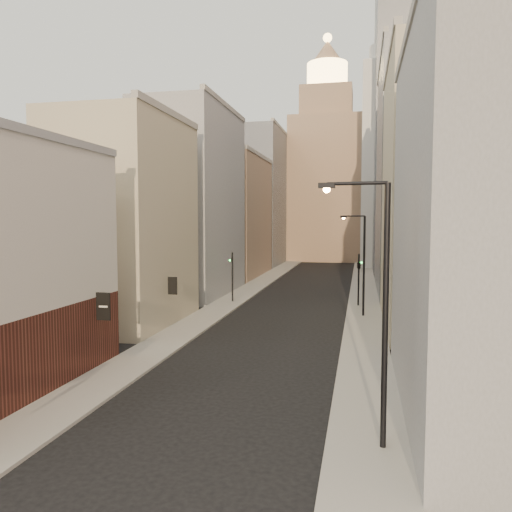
{
  "coord_description": "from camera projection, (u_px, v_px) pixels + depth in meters",
  "views": [
    {
      "loc": [
        6.17,
        -10.13,
        8.28
      ],
      "look_at": [
        -0.37,
        20.74,
        5.92
      ],
      "focal_mm": 35.0,
      "sensor_mm": 36.0,
      "label": 1
    }
  ],
  "objects": [
    {
      "name": "sidewalk_left",
      "position": [
        264.0,
        280.0,
        66.77
      ],
      "size": [
        3.0,
        140.0,
        0.15
      ],
      "primitive_type": "cube",
      "color": "#9A968D",
      "rests_on": "ground"
    },
    {
      "name": "right_bldg_grey",
      "position": [
        507.0,
        226.0,
        20.41
      ],
      "size": [
        8.0,
        16.0,
        16.0
      ],
      "primitive_type": "cube",
      "color": "gray",
      "rests_on": "ground"
    },
    {
      "name": "white_tower",
      "position": [
        386.0,
        158.0,
        84.42
      ],
      "size": [
        8.0,
        8.0,
        41.5
      ],
      "color": "silver",
      "rests_on": "ground"
    },
    {
      "name": "traffic_light_left",
      "position": [
        232.0,
        268.0,
        49.06
      ],
      "size": [
        0.57,
        0.48,
        5.0
      ],
      "rotation": [
        0.0,
        0.0,
        2.82
      ],
      "color": "black",
      "rests_on": "ground"
    },
    {
      "name": "right_bldg_wingrid",
      "position": [
        414.0,
        178.0,
        57.11
      ],
      "size": [
        8.0,
        20.0,
        26.0
      ],
      "primitive_type": "cube",
      "color": "gray",
      "rests_on": "ground"
    },
    {
      "name": "left_bldg_tan",
      "position": [
        234.0,
        217.0,
        72.16
      ],
      "size": [
        8.0,
        18.0,
        17.0
      ],
      "primitive_type": "cube",
      "color": "#947761",
      "rests_on": "ground"
    },
    {
      "name": "left_bldg_beige",
      "position": [
        125.0,
        222.0,
        39.02
      ],
      "size": [
        8.0,
        12.0,
        16.0
      ],
      "primitive_type": "cube",
      "color": "#BDB092",
      "rests_on": "ground"
    },
    {
      "name": "traffic_light_right",
      "position": [
        359.0,
        267.0,
        46.68
      ],
      "size": [
        0.67,
        0.67,
        5.0
      ],
      "rotation": [
        0.0,
        0.0,
        3.45
      ],
      "color": "black",
      "rests_on": "ground"
    },
    {
      "name": "highrise",
      "position": [
        437.0,
        113.0,
        82.24
      ],
      "size": [
        21.0,
        23.0,
        51.2
      ],
      "color": "gray",
      "rests_on": "ground"
    },
    {
      "name": "left_bldg_grey",
      "position": [
        192.0,
        203.0,
        54.49
      ],
      "size": [
        8.0,
        16.0,
        20.0
      ],
      "primitive_type": "cube",
      "color": "gray",
      "rests_on": "ground"
    },
    {
      "name": "streetlamp_mid",
      "position": [
        362.0,
        259.0,
        41.78
      ],
      "size": [
        2.14,
        0.97,
        8.58
      ],
      "rotation": [
        0.0,
        0.0,
        -0.37
      ],
      "color": "black",
      "rests_on": "ground"
    },
    {
      "name": "sidewalk_right",
      "position": [
        363.0,
        283.0,
        64.08
      ],
      "size": [
        3.0,
        140.0,
        0.15
      ],
      "primitive_type": "cube",
      "color": "#9A968D",
      "rests_on": "ground"
    },
    {
      "name": "streetlamp_near",
      "position": [
        378.0,
        299.0,
        17.49
      ],
      "size": [
        2.51,
        0.47,
        9.58
      ],
      "rotation": [
        0.0,
        0.0,
        -0.1
      ],
      "color": "black",
      "rests_on": "ground"
    },
    {
      "name": "left_bldg_wingrid",
      "position": [
        261.0,
        199.0,
        91.41
      ],
      "size": [
        8.0,
        20.0,
        24.0
      ],
      "primitive_type": "cube",
      "color": "gray",
      "rests_on": "ground"
    },
    {
      "name": "clock_tower",
      "position": [
        326.0,
        172.0,
        100.42
      ],
      "size": [
        14.0,
        14.0,
        44.9
      ],
      "color": "#947761",
      "rests_on": "ground"
    },
    {
      "name": "right_bldg_beige",
      "position": [
        440.0,
        196.0,
        37.82
      ],
      "size": [
        8.0,
        16.0,
        20.0
      ],
      "primitive_type": "cube",
      "color": "#BDB092",
      "rests_on": "ground"
    }
  ]
}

